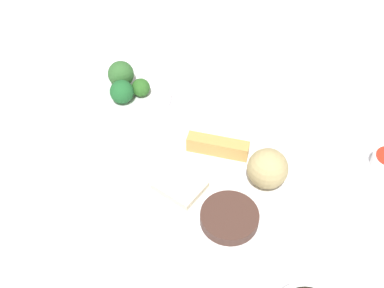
# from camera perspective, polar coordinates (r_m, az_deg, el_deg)

# --- Properties ---
(tabletop) EXTENTS (2.20, 2.20, 0.02)m
(tabletop) POSITION_cam_1_polar(r_m,az_deg,el_deg) (0.90, 4.71, -5.02)
(tabletop) COLOR white
(tabletop) RESTS_ON ground
(main_plate) EXTENTS (0.29, 0.29, 0.02)m
(main_plate) POSITION_cam_1_polar(r_m,az_deg,el_deg) (0.88, 3.53, -4.94)
(main_plate) COLOR white
(main_plate) RESTS_ON tabletop
(rice_scoop) EXTENTS (0.07, 0.07, 0.07)m
(rice_scoop) POSITION_cam_1_polar(r_m,az_deg,el_deg) (0.86, 8.62, -2.79)
(rice_scoop) COLOR tan
(rice_scoop) RESTS_ON main_plate
(spring_roll) EXTENTS (0.10, 0.10, 0.03)m
(spring_roll) POSITION_cam_1_polar(r_m,az_deg,el_deg) (0.91, 2.96, -0.27)
(spring_roll) COLOR tan
(spring_roll) RESTS_ON main_plate
(crab_rangoon_wonton) EXTENTS (0.10, 0.09, 0.01)m
(crab_rangoon_wonton) POSITION_cam_1_polar(r_m,az_deg,el_deg) (0.86, -1.38, -4.75)
(crab_rangoon_wonton) COLOR beige
(crab_rangoon_wonton) RESTS_ON main_plate
(stir_fry_heap) EXTENTS (0.10, 0.10, 0.02)m
(stir_fry_heap) POSITION_cam_1_polar(r_m,az_deg,el_deg) (0.82, 4.29, -8.37)
(stir_fry_heap) COLOR #462C25
(stir_fry_heap) RESTS_ON main_plate
(broccoli_plate) EXTENTS (0.19, 0.19, 0.01)m
(broccoli_plate) POSITION_cam_1_polar(r_m,az_deg,el_deg) (1.05, -7.67, 5.46)
(broccoli_plate) COLOR white
(broccoli_plate) RESTS_ON tabletop
(broccoli_floret_0) EXTENTS (0.04, 0.04, 0.04)m
(broccoli_floret_0) POSITION_cam_1_polar(r_m,az_deg,el_deg) (1.02, -5.86, 6.42)
(broccoli_floret_0) COLOR #2D6423
(broccoli_floret_0) RESTS_ON broccoli_plate
(broccoli_floret_1) EXTENTS (0.05, 0.05, 0.05)m
(broccoli_floret_1) POSITION_cam_1_polar(r_m,az_deg,el_deg) (1.05, -8.12, 7.92)
(broccoli_floret_1) COLOR #32662E
(broccoli_floret_1) RESTS_ON broccoli_plate
(broccoli_floret_2) EXTENTS (0.05, 0.05, 0.05)m
(broccoli_floret_2) POSITION_cam_1_polar(r_m,az_deg,el_deg) (1.01, -8.02, 5.92)
(broccoli_floret_2) COLOR #1F602C
(broccoli_floret_2) RESTS_ON broccoli_plate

